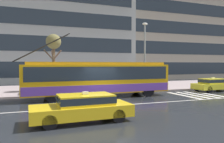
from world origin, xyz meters
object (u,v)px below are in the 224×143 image
pedestrian_at_shelter (63,76)px  pedestrian_walking_past (101,74)px  trolleybus (98,78)px  bus_shelter (62,71)px  pedestrian_approaching_curb (51,75)px  street_lamp (145,50)px  taxi_ahead_of_bus (214,84)px  street_tree_bare (54,45)px  taxi_oncoming_near (83,106)px

pedestrian_at_shelter → pedestrian_walking_past: bearing=4.5°
trolleybus → bus_shelter: bearing=127.8°
bus_shelter → pedestrian_approaching_curb: size_ratio=1.81×
pedestrian_at_shelter → street_lamp: bearing=4.5°
pedestrian_at_shelter → street_lamp: street_lamp is taller
bus_shelter → pedestrian_at_shelter: bearing=-92.1°
taxi_ahead_of_bus → pedestrian_approaching_curb: 15.84m
bus_shelter → street_tree_bare: (-0.59, 1.59, 2.50)m
trolleybus → pedestrian_walking_past: bearing=68.5°
pedestrian_at_shelter → taxi_oncoming_near: bearing=-91.6°
pedestrian_approaching_curb → trolleybus: bearing=-36.4°
bus_shelter → street_lamp: 8.48m
taxi_oncoming_near → taxi_ahead_of_bus: same height
pedestrian_approaching_curb → street_lamp: 9.55m
taxi_ahead_of_bus → bus_shelter: bearing=167.8°
taxi_oncoming_near → pedestrian_at_shelter: (0.26, 9.08, 0.97)m
taxi_ahead_of_bus → street_tree_bare: bearing=162.6°
trolleybus → pedestrian_approaching_curb: (-3.53, 2.61, 0.15)m
taxi_ahead_of_bus → street_tree_bare: (-15.16, 4.75, 3.89)m
bus_shelter → street_lamp: (8.21, -0.50, 2.04)m
pedestrian_approaching_curb → pedestrian_walking_past: size_ratio=0.97×
taxi_ahead_of_bus → street_lamp: size_ratio=0.66×
pedestrian_approaching_curb → street_lamp: bearing=0.8°
taxi_oncoming_near → street_tree_bare: 12.44m
trolleybus → taxi_oncoming_near: trolleybus is taller
street_lamp → taxi_ahead_of_bus: bearing=-22.7°
trolleybus → taxi_oncoming_near: size_ratio=2.61×
taxi_oncoming_near → pedestrian_walking_past: (3.73, 9.35, 1.10)m
taxi_oncoming_near → street_lamp: (8.51, 9.73, 3.43)m
pedestrian_walking_past → street_lamp: 5.33m
pedestrian_walking_past → street_lamp: street_lamp is taller
taxi_ahead_of_bus → street_lamp: 7.70m
taxi_oncoming_near → pedestrian_walking_past: pedestrian_walking_past is taller
trolleybus → bus_shelter: size_ratio=3.44×
pedestrian_at_shelter → street_lamp: (8.26, 0.65, 2.45)m
street_tree_bare → taxi_oncoming_near: bearing=-88.6°
taxi_oncoming_near → pedestrian_approaching_curb: bearing=94.3°
taxi_oncoming_near → pedestrian_at_shelter: size_ratio=2.38×
street_lamp → street_tree_bare: (-8.81, 2.08, 0.46)m
bus_shelter → pedestrian_approaching_curb: (-1.02, -0.62, -0.36)m
trolleybus → bus_shelter: trolleybus is taller
trolleybus → street_tree_bare: (-3.10, 4.81, 3.01)m
trolleybus → taxi_ahead_of_bus: trolleybus is taller
trolleybus → street_lamp: (5.71, 2.73, 2.55)m
taxi_oncoming_near → pedestrian_approaching_curb: 9.69m
taxi_ahead_of_bus → trolleybus: bearing=-179.7°
bus_shelter → taxi_ahead_of_bus: bearing=-12.2°
taxi_ahead_of_bus → bus_shelter: bus_shelter is taller
taxi_ahead_of_bus → street_lamp: (-6.36, 2.66, 3.43)m
pedestrian_walking_past → street_tree_bare: (-4.03, 2.46, 2.79)m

